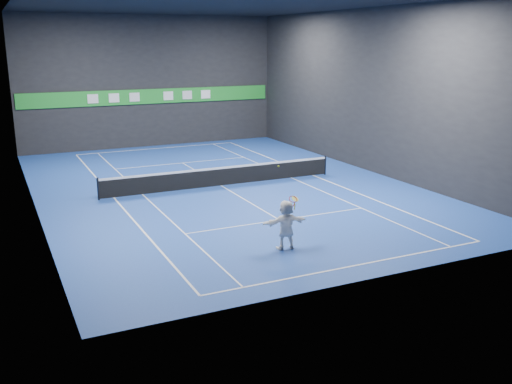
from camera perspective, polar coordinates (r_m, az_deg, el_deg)
name	(u,v)px	position (r m, az deg, el deg)	size (l,w,h in m)	color
ground	(222,186)	(29.29, -3.44, 0.60)	(26.00, 26.00, 0.00)	#1C409B
ceiling	(219,2)	(28.47, -3.73, 18.45)	(26.00, 26.00, 0.00)	black
wall_back	(150,82)	(40.85, -10.51, 10.79)	(18.00, 0.10, 9.00)	black
wall_front	(385,135)	(17.24, 12.81, 5.55)	(18.00, 0.10, 9.00)	black
wall_left	(25,106)	(26.56, -22.09, 7.96)	(0.10, 26.00, 9.00)	black
wall_right	(370,91)	(32.93, 11.33, 9.86)	(0.10, 26.00, 9.00)	black
baseline_near	(357,265)	(19.29, 10.02, -7.23)	(10.98, 0.08, 0.01)	white
baseline_far	(158,148)	(40.33, -9.80, 4.33)	(10.98, 0.08, 0.01)	white
sideline_doubles_left	(114,198)	(27.79, -13.99, -0.60)	(0.08, 23.78, 0.01)	white
sideline_doubles_right	(314,176)	(31.68, 5.81, 1.64)	(0.08, 23.78, 0.01)	white
sideline_singles_left	(143,195)	(28.08, -11.24, -0.28)	(0.06, 23.78, 0.01)	white
sideline_singles_right	(292,178)	(31.01, 3.62, 1.40)	(0.06, 23.78, 0.01)	white
service_line_near	(280,220)	(23.69, 2.37, -2.82)	(8.23, 0.06, 0.01)	white
service_line_far	(183,163)	(35.17, -7.35, 2.90)	(8.23, 0.06, 0.01)	white
center_service_line	(222,186)	(29.29, -3.44, 0.60)	(0.06, 12.80, 0.01)	white
player	(286,225)	(20.23, 3.02, -3.28)	(1.66, 0.53, 1.79)	white
tennis_ball	(279,166)	(19.62, 2.27, 2.60)	(0.06, 0.06, 0.06)	#D9EF27
tennis_net	(222,176)	(29.16, -3.46, 1.63)	(12.50, 0.10, 1.07)	black
sponsor_banner	(151,96)	(40.86, -10.42, 9.39)	(17.64, 0.11, 1.00)	green
tennis_racket	(294,200)	(20.17, 3.77, -0.83)	(0.48, 0.34, 0.55)	red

